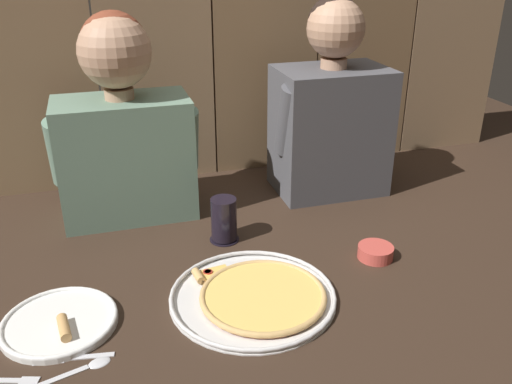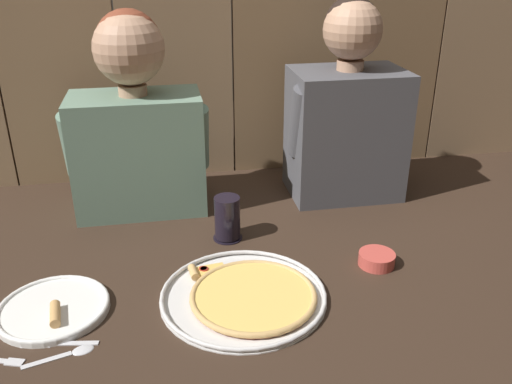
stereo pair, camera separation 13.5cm
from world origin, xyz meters
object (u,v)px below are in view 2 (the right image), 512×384
object	(u,v)px
diner_right	(347,112)
dipping_bowl	(377,258)
pizza_tray	(247,295)
drinking_glass	(227,219)
dinner_plate	(53,308)
diner_left	(136,121)

from	to	relation	value
diner_right	dipping_bowl	bearing A→B (deg)	-97.00
pizza_tray	drinking_glass	size ratio (longest dim) A/B	3.09
dinner_plate	dipping_bowl	size ratio (longest dim) A/B	2.66
pizza_tray	dipping_bowl	size ratio (longest dim) A/B	4.16
pizza_tray	diner_left	bearing A→B (deg)	114.19
dinner_plate	diner_left	size ratio (longest dim) A/B	0.42
drinking_glass	diner_left	distance (m)	0.40
pizza_tray	diner_right	xyz separation A→B (m)	(0.40, 0.53, 0.26)
pizza_tray	diner_left	distance (m)	0.64
pizza_tray	dinner_plate	distance (m)	0.43
dipping_bowl	diner_right	world-z (taller)	diner_right
pizza_tray	dinner_plate	size ratio (longest dim) A/B	1.56
dinner_plate	diner_right	xyz separation A→B (m)	(0.83, 0.50, 0.26)
dinner_plate	diner_right	distance (m)	1.00
dinner_plate	pizza_tray	bearing A→B (deg)	-3.87
drinking_glass	dipping_bowl	bearing A→B (deg)	-29.84
pizza_tray	diner_right	size ratio (longest dim) A/B	0.63
drinking_glass	diner_right	size ratio (longest dim) A/B	0.20
pizza_tray	dinner_plate	world-z (taller)	dinner_plate
drinking_glass	dipping_bowl	size ratio (longest dim) A/B	1.35
dinner_plate	drinking_glass	distance (m)	0.50
diner_left	dipping_bowl	bearing A→B (deg)	-37.25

